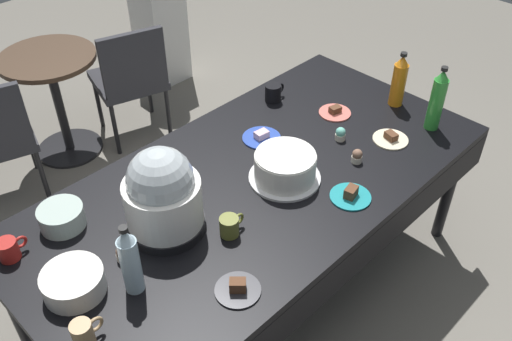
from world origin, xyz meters
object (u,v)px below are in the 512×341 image
cupcake_mint (340,134)px  coffee_mug_olive (230,226)px  dessert_plate_teal (351,195)px  coffee_mug_red (9,249)px  slow_cooker (162,195)px  potluck_table (256,190)px  dessert_plate_coral (335,112)px  soda_bottle_water (130,261)px  cupcake_vanilla (357,156)px  ceramic_snack_bowl (73,282)px  soda_bottle_lime_soda (437,100)px  round_cafe_table (54,87)px  frosted_layer_cake (285,167)px  dessert_plate_charcoal (238,289)px  coffee_mug_black (273,92)px  cupcake_rose (123,253)px  glass_salad_bowl (62,217)px  dessert_plate_cream (391,138)px  maroon_chair_right (130,76)px  soda_bottle_orange_juice (399,81)px  water_cooler (158,9)px  dessert_plate_cobalt (262,137)px  coffee_mug_tan (84,333)px

cupcake_mint → coffee_mug_olive: coffee_mug_olive is taller
dessert_plate_teal → coffee_mug_red: size_ratio=1.50×
slow_cooker → potluck_table: bearing=-5.5°
potluck_table → coffee_mug_red: size_ratio=18.64×
slow_cooker → coffee_mug_red: size_ratio=3.21×
dessert_plate_coral → soda_bottle_water: soda_bottle_water is taller
cupcake_vanilla → ceramic_snack_bowl: bearing=168.5°
coffee_mug_olive → soda_bottle_lime_soda: bearing=-8.3°
dessert_plate_coral → round_cafe_table: 1.85m
frosted_layer_cake → round_cafe_table: bearing=94.4°
slow_cooker → coffee_mug_red: (-0.51, 0.29, -0.13)m
ceramic_snack_bowl → dessert_plate_charcoal: (0.41, -0.41, -0.03)m
cupcake_mint → soda_bottle_water: 1.24m
dessert_plate_coral → coffee_mug_olive: coffee_mug_olive is taller
frosted_layer_cake → soda_bottle_lime_soda: (0.81, -0.25, 0.09)m
cupcake_vanilla → coffee_mug_black: coffee_mug_black is taller
potluck_table → coffee_mug_black: size_ratio=17.51×
cupcake_rose → soda_bottle_water: bearing=-108.6°
glass_salad_bowl → dessert_plate_cream: (1.41, -0.61, -0.03)m
maroon_chair_right → dessert_plate_charcoal: bearing=-114.1°
glass_salad_bowl → soda_bottle_orange_juice: size_ratio=0.61×
maroon_chair_right → cupcake_mint: bearing=-85.8°
coffee_mug_red → maroon_chair_right: (1.36, 1.20, -0.30)m
glass_salad_bowl → coffee_mug_olive: bearing=-49.3°
soda_bottle_orange_juice → soda_bottle_water: size_ratio=0.97×
dessert_plate_teal → water_cooler: size_ratio=0.14×
frosted_layer_cake → soda_bottle_water: (-0.83, -0.03, 0.08)m
round_cafe_table → dessert_plate_cobalt: bearing=-79.7°
soda_bottle_water → coffee_mug_black: size_ratio=2.44×
dessert_plate_coral → water_cooler: size_ratio=0.13×
soda_bottle_lime_soda → coffee_mug_olive: (-1.21, 0.18, -0.12)m
dessert_plate_charcoal → coffee_mug_tan: bearing=157.9°
coffee_mug_tan → cupcake_rose: bearing=35.9°
glass_salad_bowl → soda_bottle_lime_soda: size_ratio=0.54×
slow_cooker → cupcake_vanilla: size_ratio=5.61×
round_cafe_table → coffee_mug_red: bearing=-123.1°
dessert_plate_cream → coffee_mug_red: coffee_mug_red is taller
slow_cooker → cupcake_mint: (0.96, -0.12, -0.14)m
dessert_plate_cobalt → dessert_plate_teal: 0.57m
coffee_mug_black → water_cooler: water_cooler is taller
dessert_plate_coral → soda_bottle_lime_soda: bearing=-60.1°
ceramic_snack_bowl → dessert_plate_charcoal: 0.58m
cupcake_rose → ceramic_snack_bowl: bearing=-179.7°
dessert_plate_cream → cupcake_mint: cupcake_mint is taller
soda_bottle_water → dessert_plate_cobalt: bearing=17.8°
dessert_plate_charcoal → potluck_table: bearing=38.7°
dessert_plate_charcoal → cupcake_mint: 1.03m
ceramic_snack_bowl → coffee_mug_black: coffee_mug_black is taller
dessert_plate_charcoal → soda_bottle_water: bearing=132.3°
dessert_plate_cream → round_cafe_table: dessert_plate_cream is taller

